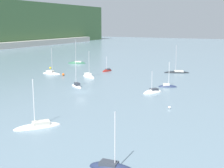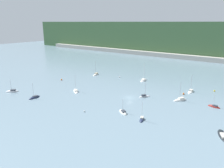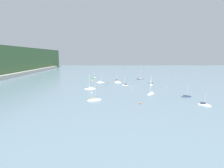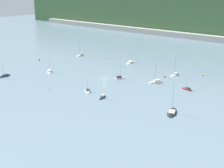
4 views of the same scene
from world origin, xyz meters
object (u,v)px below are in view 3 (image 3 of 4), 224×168
(sailboat_1, at_px, (94,100))
(sailboat_0, at_px, (117,80))
(sailboat_8, at_px, (140,79))
(sailboat_10, at_px, (125,85))
(sailboat_5, at_px, (118,82))
(sailboat_11, at_px, (204,105))
(mooring_buoy_4, at_px, (92,93))
(sailboat_2, at_px, (100,82))
(sailboat_7, at_px, (150,83))
(sailboat_3, at_px, (95,78))
(sailboat_12, at_px, (151,94))
(mooring_buoy_0, at_px, (107,82))
(mooring_buoy_3, at_px, (167,87))
(mooring_buoy_2, at_px, (140,103))
(mooring_buoy_1, at_px, (93,81))
(sailboat_9, at_px, (90,89))
(sailboat_4, at_px, (186,97))
(sailboat_6, at_px, (151,85))

(sailboat_1, bearing_deg, sailboat_0, 61.53)
(sailboat_8, height_order, sailboat_10, sailboat_8)
(sailboat_5, relative_size, sailboat_11, 1.22)
(sailboat_10, relative_size, mooring_buoy_4, 9.07)
(sailboat_2, bearing_deg, sailboat_7, -8.89)
(sailboat_3, height_order, sailboat_12, sailboat_3)
(mooring_buoy_0, relative_size, mooring_buoy_3, 1.47)
(sailboat_2, distance_m, sailboat_5, 15.25)
(sailboat_11, height_order, mooring_buoy_0, sailboat_11)
(mooring_buoy_3, bearing_deg, sailboat_8, 14.07)
(sailboat_12, bearing_deg, mooring_buoy_3, -178.84)
(sailboat_1, xyz_separation_m, mooring_buoy_2, (-7.36, -22.99, 0.34))
(sailboat_11, bearing_deg, mooring_buoy_3, 137.94)
(mooring_buoy_1, distance_m, mooring_buoy_3, 67.70)
(sailboat_2, relative_size, mooring_buoy_2, 10.75)
(sailboat_0, relative_size, mooring_buoy_3, 10.59)
(sailboat_7, height_order, mooring_buoy_1, sailboat_7)
(sailboat_3, distance_m, mooring_buoy_4, 73.51)
(mooring_buoy_3, bearing_deg, sailboat_9, 94.81)
(sailboat_11, bearing_deg, sailboat_7, 142.63)
(sailboat_10, relative_size, mooring_buoy_3, 12.84)
(sailboat_4, distance_m, sailboat_5, 66.49)
(sailboat_6, bearing_deg, sailboat_0, -101.89)
(sailboat_11, xyz_separation_m, mooring_buoy_4, (26.17, 56.31, 0.32))
(sailboat_10, xyz_separation_m, sailboat_11, (-56.77, -33.18, -0.06))
(sailboat_9, distance_m, sailboat_10, 29.90)
(sailboat_2, relative_size, sailboat_4, 1.16)
(mooring_buoy_2, bearing_deg, sailboat_10, 3.37)
(mooring_buoy_0, xyz_separation_m, mooring_buoy_1, (10.84, 14.06, -0.04))
(sailboat_10, bearing_deg, mooring_buoy_0, -10.46)
(sailboat_5, height_order, sailboat_9, sailboat_9)
(sailboat_11, xyz_separation_m, mooring_buoy_2, (2.14, 29.96, 0.34))
(sailboat_1, relative_size, mooring_buoy_1, 13.32)
(sailboat_5, xyz_separation_m, mooring_buoy_0, (-1.68, 9.02, 0.31))
(sailboat_5, distance_m, mooring_buoy_3, 43.34)
(sailboat_4, distance_m, sailboat_9, 63.04)
(sailboat_11, bearing_deg, mooring_buoy_0, 167.92)
(sailboat_7, xyz_separation_m, mooring_buoy_2, (-65.99, 19.39, 0.33))
(mooring_buoy_0, distance_m, mooring_buoy_4, 44.92)
(sailboat_7, xyz_separation_m, sailboat_10, (-11.35, 22.61, 0.04))
(sailboat_3, bearing_deg, mooring_buoy_4, 69.27)
(sailboat_5, relative_size, mooring_buoy_3, 16.15)
(sailboat_12, bearing_deg, mooring_buoy_0, -110.29)
(sailboat_2, distance_m, mooring_buoy_4, 45.61)
(sailboat_6, relative_size, mooring_buoy_3, 11.14)
(sailboat_7, bearing_deg, mooring_buoy_4, -159.24)
(mooring_buoy_0, xyz_separation_m, mooring_buoy_4, (-44.06, 8.73, -0.02))
(sailboat_7, distance_m, sailboat_12, 44.21)
(sailboat_3, height_order, mooring_buoy_0, sailboat_3)
(mooring_buoy_0, relative_size, mooring_buoy_1, 1.11)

